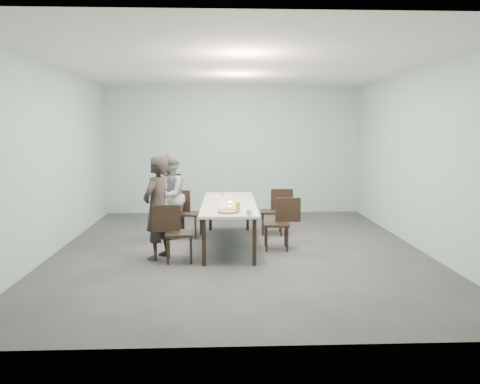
{
  "coord_description": "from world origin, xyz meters",
  "views": [
    {
      "loc": [
        -0.31,
        -7.59,
        2.0
      ],
      "look_at": [
        0.0,
        -0.22,
        1.0
      ],
      "focal_mm": 35.0,
      "sensor_mm": 36.0,
      "label": 1
    }
  ],
  "objects_px": {
    "table": "(229,206)",
    "tealight": "(230,203)",
    "chair_far_left": "(185,210)",
    "diner_near": "(157,208)",
    "beer_glass": "(238,207)",
    "chair_far_right": "(276,208)",
    "chair_near_right": "(281,220)",
    "chair_near_left": "(174,229)",
    "pizza": "(228,212)",
    "diner_far": "(169,196)",
    "water_tumbler": "(249,213)",
    "amber_tumbler": "(222,195)",
    "side_plate": "(233,207)"
  },
  "relations": [
    {
      "from": "table",
      "to": "beer_glass",
      "type": "height_order",
      "value": "beer_glass"
    },
    {
      "from": "chair_near_right",
      "to": "diner_far",
      "type": "height_order",
      "value": "diner_far"
    },
    {
      "from": "chair_far_left",
      "to": "chair_far_right",
      "type": "height_order",
      "value": "same"
    },
    {
      "from": "chair_near_right",
      "to": "tealight",
      "type": "relative_size",
      "value": 15.54
    },
    {
      "from": "chair_far_left",
      "to": "chair_near_right",
      "type": "xyz_separation_m",
      "value": [
        1.67,
        -1.02,
        0.0
      ]
    },
    {
      "from": "diner_near",
      "to": "water_tumbler",
      "type": "distance_m",
      "value": 1.46
    },
    {
      "from": "table",
      "to": "chair_far_right",
      "type": "relative_size",
      "value": 3.01
    },
    {
      "from": "chair_far_left",
      "to": "amber_tumbler",
      "type": "xyz_separation_m",
      "value": [
        0.69,
        -0.02,
        0.29
      ]
    },
    {
      "from": "chair_far_left",
      "to": "diner_far",
      "type": "bearing_deg",
      "value": -141.47
    },
    {
      "from": "diner_far",
      "to": "tealight",
      "type": "distance_m",
      "value": 1.35
    },
    {
      "from": "chair_near_right",
      "to": "chair_far_right",
      "type": "bearing_deg",
      "value": -89.85
    },
    {
      "from": "pizza",
      "to": "beer_glass",
      "type": "xyz_separation_m",
      "value": [
        0.15,
        0.07,
        0.06
      ]
    },
    {
      "from": "chair_far_left",
      "to": "diner_far",
      "type": "xyz_separation_m",
      "value": [
        -0.28,
        -0.13,
        0.28
      ]
    },
    {
      "from": "chair_far_right",
      "to": "side_plate",
      "type": "distance_m",
      "value": 1.6
    },
    {
      "from": "table",
      "to": "beer_glass",
      "type": "relative_size",
      "value": 17.44
    },
    {
      "from": "beer_glass",
      "to": "side_plate",
      "type": "bearing_deg",
      "value": 97.65
    },
    {
      "from": "diner_near",
      "to": "tealight",
      "type": "bearing_deg",
      "value": 142.61
    },
    {
      "from": "diner_near",
      "to": "chair_near_left",
      "type": "bearing_deg",
      "value": 80.34
    },
    {
      "from": "table",
      "to": "chair_near_right",
      "type": "distance_m",
      "value": 0.93
    },
    {
      "from": "pizza",
      "to": "tealight",
      "type": "xyz_separation_m",
      "value": [
        0.04,
        0.8,
        0.0
      ]
    },
    {
      "from": "chair_near_right",
      "to": "diner_far",
      "type": "distance_m",
      "value": 2.16
    },
    {
      "from": "chair_near_left",
      "to": "chair_far_left",
      "type": "bearing_deg",
      "value": 84.67
    },
    {
      "from": "chair_far_right",
      "to": "pizza",
      "type": "relative_size",
      "value": 2.56
    },
    {
      "from": "beer_glass",
      "to": "amber_tumbler",
      "type": "distance_m",
      "value": 1.65
    },
    {
      "from": "beer_glass",
      "to": "water_tumbler",
      "type": "bearing_deg",
      "value": -64.51
    },
    {
      "from": "chair_near_left",
      "to": "pizza",
      "type": "xyz_separation_m",
      "value": [
        0.82,
        -0.04,
        0.27
      ]
    },
    {
      "from": "table",
      "to": "water_tumbler",
      "type": "height_order",
      "value": "water_tumbler"
    },
    {
      "from": "diner_near",
      "to": "beer_glass",
      "type": "distance_m",
      "value": 1.24
    },
    {
      "from": "table",
      "to": "chair_near_left",
      "type": "distance_m",
      "value": 1.3
    },
    {
      "from": "chair_near_right",
      "to": "chair_near_left",
      "type": "bearing_deg",
      "value": 23.72
    },
    {
      "from": "beer_glass",
      "to": "water_tumbler",
      "type": "relative_size",
      "value": 1.67
    },
    {
      "from": "diner_far",
      "to": "beer_glass",
      "type": "relative_size",
      "value": 10.47
    },
    {
      "from": "table",
      "to": "tealight",
      "type": "height_order",
      "value": "tealight"
    },
    {
      "from": "chair_far_left",
      "to": "chair_near_right",
      "type": "height_order",
      "value": "same"
    },
    {
      "from": "diner_near",
      "to": "water_tumbler",
      "type": "bearing_deg",
      "value": 96.59
    },
    {
      "from": "pizza",
      "to": "side_plate",
      "type": "xyz_separation_m",
      "value": [
        0.09,
        0.51,
        -0.01
      ]
    },
    {
      "from": "chair_far_left",
      "to": "diner_near",
      "type": "distance_m",
      "value": 1.55
    },
    {
      "from": "table",
      "to": "diner_near",
      "type": "distance_m",
      "value": 1.36
    },
    {
      "from": "beer_glass",
      "to": "amber_tumbler",
      "type": "xyz_separation_m",
      "value": [
        -0.23,
        1.63,
        -0.03
      ]
    },
    {
      "from": "diner_near",
      "to": "beer_glass",
      "type": "bearing_deg",
      "value": 107.97
    },
    {
      "from": "chair_near_left",
      "to": "chair_near_right",
      "type": "distance_m",
      "value": 1.83
    },
    {
      "from": "chair_near_left",
      "to": "chair_near_right",
      "type": "height_order",
      "value": "same"
    },
    {
      "from": "pizza",
      "to": "beer_glass",
      "type": "bearing_deg",
      "value": 24.12
    },
    {
      "from": "pizza",
      "to": "chair_near_left",
      "type": "bearing_deg",
      "value": 177.25
    },
    {
      "from": "beer_glass",
      "to": "chair_far_right",
      "type": "bearing_deg",
      "value": 65.94
    },
    {
      "from": "chair_near_left",
      "to": "amber_tumbler",
      "type": "xyz_separation_m",
      "value": [
        0.73,
        1.66,
        0.29
      ]
    },
    {
      "from": "chair_near_left",
      "to": "water_tumbler",
      "type": "bearing_deg",
      "value": -18.12
    },
    {
      "from": "diner_near",
      "to": "table",
      "type": "bearing_deg",
      "value": 150.13
    },
    {
      "from": "chair_far_left",
      "to": "tealight",
      "type": "relative_size",
      "value": 15.54
    },
    {
      "from": "chair_near_left",
      "to": "water_tumbler",
      "type": "relative_size",
      "value": 9.67
    }
  ]
}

